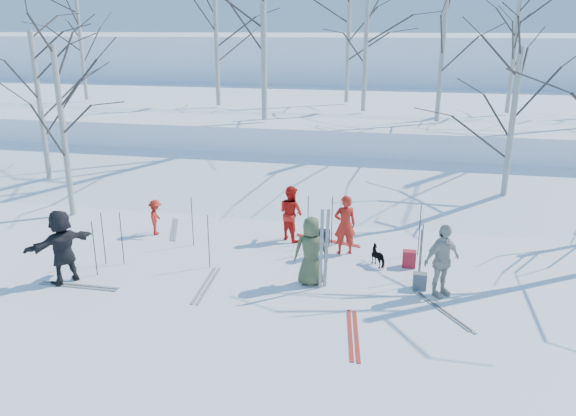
% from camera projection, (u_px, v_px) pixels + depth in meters
% --- Properties ---
extents(ground, '(120.00, 120.00, 0.00)m').
position_uv_depth(ground, '(275.00, 281.00, 12.92)').
color(ground, white).
rests_on(ground, ground).
extents(snow_ramp, '(70.00, 9.49, 4.12)m').
position_uv_depth(snow_ramp, '(321.00, 192.00, 19.40)').
color(snow_ramp, white).
rests_on(snow_ramp, ground).
extents(snow_plateau, '(70.00, 18.00, 2.20)m').
position_uv_depth(snow_plateau, '(351.00, 122.00, 28.45)').
color(snow_plateau, white).
rests_on(snow_plateau, ground).
extents(far_hill, '(90.00, 30.00, 6.00)m').
position_uv_depth(far_hill, '(376.00, 71.00, 47.69)').
color(far_hill, white).
rests_on(far_hill, ground).
extents(skier_olive_center, '(0.86, 0.65, 1.59)m').
position_uv_depth(skier_olive_center, '(311.00, 251.00, 12.56)').
color(skier_olive_center, '#444F2F').
rests_on(skier_olive_center, ground).
extents(skier_red_north, '(0.66, 0.53, 1.56)m').
position_uv_depth(skier_red_north, '(345.00, 225.00, 14.29)').
color(skier_red_north, '#B51B10').
rests_on(skier_red_north, ground).
extents(skier_redor_behind, '(0.94, 0.91, 1.53)m').
position_uv_depth(skier_redor_behind, '(291.00, 213.00, 15.24)').
color(skier_redor_behind, red).
rests_on(skier_redor_behind, ground).
extents(skier_red_seated, '(0.51, 0.72, 1.01)m').
position_uv_depth(skier_red_seated, '(156.00, 217.00, 15.70)').
color(skier_red_seated, '#B51B10').
rests_on(skier_red_seated, ground).
extents(skier_cream_east, '(0.98, 0.92, 1.63)m').
position_uv_depth(skier_cream_east, '(442.00, 261.00, 12.01)').
color(skier_cream_east, beige).
rests_on(skier_cream_east, ground).
extents(skier_grey_west, '(1.26, 1.64, 1.73)m').
position_uv_depth(skier_grey_west, '(62.00, 247.00, 12.64)').
color(skier_grey_west, black).
rests_on(skier_grey_west, ground).
extents(dog, '(0.58, 0.62, 0.50)m').
position_uv_depth(dog, '(379.00, 256.00, 13.70)').
color(dog, black).
rests_on(dog, ground).
extents(upright_ski_left, '(0.12, 0.17, 1.90)m').
position_uv_depth(upright_ski_left, '(321.00, 250.00, 12.24)').
color(upright_ski_left, silver).
rests_on(upright_ski_left, ground).
extents(upright_ski_right, '(0.15, 0.23, 1.89)m').
position_uv_depth(upright_ski_right, '(326.00, 249.00, 12.29)').
color(upright_ski_right, silver).
rests_on(upright_ski_right, ground).
extents(ski_pair_a, '(1.96, 2.09, 0.02)m').
position_uv_depth(ski_pair_a, '(443.00, 311.00, 11.56)').
color(ski_pair_a, silver).
rests_on(ski_pair_a, ground).
extents(ski_pair_b, '(0.71, 1.95, 0.02)m').
position_uv_depth(ski_pair_b, '(353.00, 334.00, 10.66)').
color(ski_pair_b, red).
rests_on(ski_pair_b, ground).
extents(ski_pair_c, '(0.47, 1.93, 0.02)m').
position_uv_depth(ski_pair_c, '(207.00, 285.00, 12.71)').
color(ski_pair_c, silver).
rests_on(ski_pair_c, ground).
extents(ski_pair_d, '(0.24, 1.90, 0.02)m').
position_uv_depth(ski_pair_d, '(79.00, 286.00, 12.66)').
color(ski_pair_d, silver).
rests_on(ski_pair_d, ground).
extents(ski_pair_e, '(1.23, 2.01, 0.02)m').
position_uv_depth(ski_pair_e, '(328.00, 240.00, 15.36)').
color(ski_pair_e, red).
rests_on(ski_pair_e, ground).
extents(ski_pair_f, '(1.42, 2.03, 0.02)m').
position_uv_depth(ski_pair_f, '(174.00, 229.00, 16.22)').
color(ski_pair_f, silver).
rests_on(ski_pair_f, ground).
extents(ski_pole_a, '(0.02, 0.02, 1.34)m').
position_uv_depth(ski_pole_a, '(192.00, 222.00, 14.84)').
color(ski_pole_a, black).
rests_on(ski_pole_a, ground).
extents(ski_pole_b, '(0.02, 0.02, 1.34)m').
position_uv_depth(ski_pole_b, '(103.00, 239.00, 13.65)').
color(ski_pole_b, black).
rests_on(ski_pole_b, ground).
extents(ski_pole_c, '(0.02, 0.02, 1.34)m').
position_uv_depth(ski_pole_c, '(94.00, 249.00, 13.05)').
color(ski_pole_c, black).
rests_on(ski_pole_c, ground).
extents(ski_pole_d, '(0.02, 0.02, 1.34)m').
position_uv_depth(ski_pole_d, '(420.00, 258.00, 12.52)').
color(ski_pole_d, black).
rests_on(ski_pole_d, ground).
extents(ski_pole_e, '(0.02, 0.02, 1.34)m').
position_uv_depth(ski_pole_e, '(421.00, 252.00, 12.85)').
color(ski_pole_e, black).
rests_on(ski_pole_e, ground).
extents(ski_pole_f, '(0.02, 0.02, 1.34)m').
position_uv_depth(ski_pole_f, '(122.00, 238.00, 13.67)').
color(ski_pole_f, black).
rests_on(ski_pole_f, ground).
extents(ski_pole_g, '(0.02, 0.02, 1.34)m').
position_uv_depth(ski_pole_g, '(420.00, 230.00, 14.22)').
color(ski_pole_g, black).
rests_on(ski_pole_g, ground).
extents(ski_pole_h, '(0.02, 0.02, 1.34)m').
position_uv_depth(ski_pole_h, '(308.00, 220.00, 14.97)').
color(ski_pole_h, black).
rests_on(ski_pole_h, ground).
extents(ski_pole_i, '(0.02, 0.02, 1.34)m').
position_uv_depth(ski_pole_i, '(332.00, 221.00, 14.91)').
color(ski_pole_i, black).
rests_on(ski_pole_i, ground).
extents(ski_pole_j, '(0.02, 0.02, 1.34)m').
position_uv_depth(ski_pole_j, '(209.00, 241.00, 13.48)').
color(ski_pole_j, black).
rests_on(ski_pole_j, ground).
extents(backpack_red, '(0.32, 0.22, 0.42)m').
position_uv_depth(backpack_red, '(409.00, 259.00, 13.63)').
color(backpack_red, '#A71926').
rests_on(backpack_red, ground).
extents(backpack_grey, '(0.30, 0.20, 0.38)m').
position_uv_depth(backpack_grey, '(420.00, 281.00, 12.49)').
color(backpack_grey, '#5A5C62').
rests_on(backpack_grey, ground).
extents(backpack_dark, '(0.34, 0.24, 0.40)m').
position_uv_depth(backpack_dark, '(323.00, 237.00, 15.07)').
color(backpack_dark, black).
rests_on(backpack_dark, ground).
extents(birch_plateau_a, '(4.22, 4.22, 5.18)m').
position_uv_depth(birch_plateau_a, '(442.00, 50.00, 20.43)').
color(birch_plateau_a, silver).
rests_on(birch_plateau_a, snow_plateau).
extents(birch_plateau_b, '(4.43, 4.43, 5.47)m').
position_uv_depth(birch_plateau_b, '(348.00, 42.00, 25.70)').
color(birch_plateau_b, silver).
rests_on(birch_plateau_b, snow_plateau).
extents(birch_plateau_e, '(5.57, 5.57, 7.10)m').
position_uv_depth(birch_plateau_e, '(263.00, 22.00, 20.37)').
color(birch_plateau_e, silver).
rests_on(birch_plateau_e, snow_plateau).
extents(birch_plateau_f, '(4.38, 4.38, 5.40)m').
position_uv_depth(birch_plateau_f, '(216.00, 43.00, 24.69)').
color(birch_plateau_f, silver).
rests_on(birch_plateau_f, snow_plateau).
extents(birch_plateau_g, '(3.98, 3.98, 4.83)m').
position_uv_depth(birch_plateau_g, '(81.00, 48.00, 26.70)').
color(birch_plateau_g, silver).
rests_on(birch_plateau_g, snow_plateau).
extents(birch_plateau_h, '(4.44, 4.44, 5.49)m').
position_uv_depth(birch_plateau_h, '(366.00, 43.00, 22.87)').
color(birch_plateau_h, silver).
rests_on(birch_plateau_h, snow_plateau).
extents(birch_plateau_i, '(3.84, 3.84, 4.63)m').
position_uv_depth(birch_plateau_i, '(514.00, 55.00, 22.56)').
color(birch_plateau_i, silver).
rests_on(birch_plateau_i, snow_plateau).
extents(birch_edge_a, '(4.18, 4.18, 5.12)m').
position_uv_depth(birch_edge_a, '(63.00, 133.00, 16.72)').
color(birch_edge_a, silver).
rests_on(birch_edge_a, ground).
extents(birch_edge_d, '(4.45, 4.45, 5.49)m').
position_uv_depth(birch_edge_d, '(41.00, 114.00, 19.23)').
color(birch_edge_d, silver).
rests_on(birch_edge_d, ground).
extents(birch_edge_e, '(4.13, 4.13, 5.05)m').
position_uv_depth(birch_edge_e, '(511.00, 134.00, 16.79)').
color(birch_edge_e, silver).
rests_on(birch_edge_e, ground).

